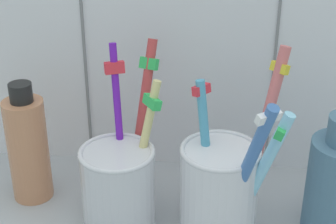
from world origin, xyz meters
TOP-DOWN VIEW (x-y plane):
  - toothbrush_cup_left at (-4.94, -0.53)cm, footprint 8.22×12.36cm
  - toothbrush_cup_right at (5.36, -0.87)cm, footprint 10.40×10.70cm
  - soap_bottle at (-15.40, 2.60)cm, footprint 4.33×4.33cm

SIDE VIEW (x-z plane):
  - toothbrush_cup_left at x=-4.94cm, z-range -2.23..15.68cm
  - toothbrush_cup_right at x=5.36cm, z-range -2.01..16.37cm
  - soap_bottle at x=-15.40cm, z-range 1.34..14.86cm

